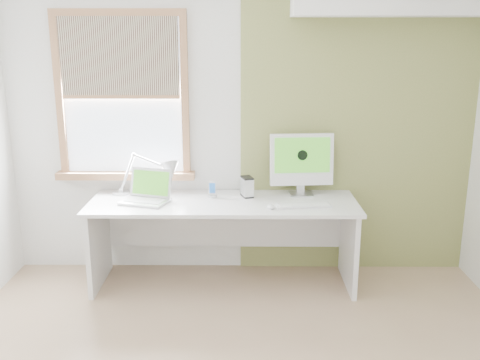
{
  "coord_description": "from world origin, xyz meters",
  "views": [
    {
      "loc": [
        0.03,
        -2.79,
        2.02
      ],
      "look_at": [
        0.0,
        1.05,
        1.0
      ],
      "focal_mm": 39.83,
      "sensor_mm": 36.0,
      "label": 1
    }
  ],
  "objects_px": {
    "desk": "(224,221)",
    "imac": "(302,161)",
    "external_drive": "(247,187)",
    "laptop": "(147,194)",
    "desk_lamp": "(161,173)"
  },
  "relations": [
    {
      "from": "desk",
      "to": "imac",
      "type": "distance_m",
      "value": 0.83
    },
    {
      "from": "imac",
      "to": "desk",
      "type": "bearing_deg",
      "value": -166.74
    },
    {
      "from": "desk",
      "to": "external_drive",
      "type": "bearing_deg",
      "value": 23.25
    },
    {
      "from": "laptop",
      "to": "imac",
      "type": "distance_m",
      "value": 1.32
    },
    {
      "from": "laptop",
      "to": "external_drive",
      "type": "bearing_deg",
      "value": 9.41
    },
    {
      "from": "desk",
      "to": "imac",
      "type": "bearing_deg",
      "value": 13.26
    },
    {
      "from": "desk_lamp",
      "to": "imac",
      "type": "bearing_deg",
      "value": 0.77
    },
    {
      "from": "external_drive",
      "to": "desk_lamp",
      "type": "bearing_deg",
      "value": 175.75
    },
    {
      "from": "desk_lamp",
      "to": "imac",
      "type": "height_order",
      "value": "imac"
    },
    {
      "from": "laptop",
      "to": "imac",
      "type": "height_order",
      "value": "imac"
    },
    {
      "from": "desk_lamp",
      "to": "external_drive",
      "type": "distance_m",
      "value": 0.74
    },
    {
      "from": "desk_lamp",
      "to": "imac",
      "type": "xyz_separation_m",
      "value": [
        1.19,
        0.02,
        0.11
      ]
    },
    {
      "from": "desk",
      "to": "desk_lamp",
      "type": "height_order",
      "value": "desk_lamp"
    },
    {
      "from": "desk",
      "to": "laptop",
      "type": "bearing_deg",
      "value": -175.31
    },
    {
      "from": "laptop",
      "to": "external_drive",
      "type": "distance_m",
      "value": 0.83
    }
  ]
}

